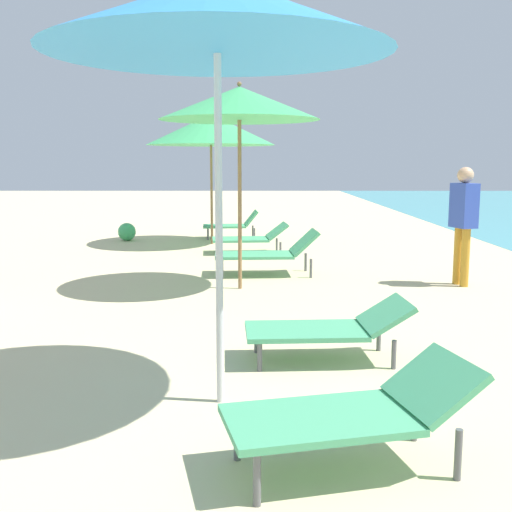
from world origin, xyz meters
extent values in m
cylinder|color=silver|center=(-0.62, 8.56, 1.16)|extent=(0.05, 0.05, 2.33)
cone|color=#338CD8|center=(-0.62, 8.56, 2.56)|extent=(2.25, 2.25, 0.47)
cube|color=#4CA572|center=(0.04, 9.45, 0.26)|extent=(1.01, 0.64, 0.04)
cube|color=#4CA572|center=(0.71, 9.49, 0.39)|extent=(0.41, 0.60, 0.25)
cylinder|color=#59595E|center=(-0.34, 9.19, 0.12)|extent=(0.04, 0.04, 0.24)
cylinder|color=#59595E|center=(-0.37, 9.67, 0.12)|extent=(0.04, 0.04, 0.24)
cylinder|color=#59595E|center=(0.73, 9.25, 0.12)|extent=(0.04, 0.04, 0.24)
cylinder|color=#59595E|center=(0.71, 9.73, 0.12)|extent=(0.04, 0.04, 0.24)
cube|color=#4CA572|center=(-0.04, 7.57, 0.30)|extent=(1.09, 0.79, 0.04)
cube|color=#4CA572|center=(0.60, 7.72, 0.44)|extent=(0.49, 0.65, 0.28)
cylinder|color=#59595E|center=(-0.37, 7.24, 0.14)|extent=(0.04, 0.04, 0.28)
cylinder|color=#59595E|center=(-0.48, 7.71, 0.14)|extent=(0.04, 0.04, 0.28)
cylinder|color=#59595E|center=(0.68, 7.49, 0.14)|extent=(0.04, 0.04, 0.28)
cylinder|color=#59595E|center=(0.57, 7.96, 0.14)|extent=(0.04, 0.04, 0.28)
cylinder|color=olive|center=(-0.58, 12.44, 1.08)|extent=(0.05, 0.05, 2.17)
cone|color=#3FB266|center=(-0.58, 12.44, 2.37)|extent=(2.04, 2.04, 0.41)
sphere|color=olive|center=(-0.58, 12.44, 2.61)|extent=(0.06, 0.06, 0.06)
cube|color=#4CA572|center=(-0.40, 13.43, 0.29)|extent=(1.16, 0.73, 0.04)
cube|color=#4CA572|center=(0.34, 13.47, 0.48)|extent=(0.42, 0.69, 0.36)
cylinder|color=#59595E|center=(-0.85, 13.12, 0.14)|extent=(0.04, 0.04, 0.27)
cylinder|color=#59595E|center=(-0.88, 13.69, 0.14)|extent=(0.04, 0.04, 0.27)
cylinder|color=#59595E|center=(0.42, 13.19, 0.14)|extent=(0.04, 0.04, 0.27)
cylinder|color=#59595E|center=(0.38, 13.76, 0.14)|extent=(0.04, 0.04, 0.27)
cylinder|color=olive|center=(-1.26, 16.92, 0.99)|extent=(0.05, 0.05, 1.97)
cone|color=#3FB266|center=(-1.26, 16.92, 2.27)|extent=(2.55, 2.55, 0.60)
sphere|color=olive|center=(-1.26, 16.92, 2.60)|extent=(0.06, 0.06, 0.06)
cube|color=#4CA572|center=(-1.05, 17.82, 0.27)|extent=(0.96, 0.70, 0.04)
cube|color=#4CA572|center=(-0.47, 17.87, 0.44)|extent=(0.32, 0.66, 0.33)
cylinder|color=#59595E|center=(-1.39, 17.53, 0.12)|extent=(0.04, 0.04, 0.25)
cylinder|color=#59595E|center=(-1.43, 18.07, 0.12)|extent=(0.04, 0.04, 0.25)
cylinder|color=#59595E|center=(-0.40, 17.60, 0.12)|extent=(0.04, 0.04, 0.25)
cylinder|color=#59595E|center=(-0.44, 18.14, 0.12)|extent=(0.04, 0.04, 0.25)
cube|color=#4CA572|center=(-0.66, 15.62, 0.25)|extent=(1.05, 0.75, 0.04)
cube|color=#4CA572|center=(0.01, 15.68, 0.40)|extent=(0.42, 0.69, 0.29)
cylinder|color=#59595E|center=(-1.03, 15.31, 0.12)|extent=(0.04, 0.04, 0.23)
cylinder|color=#59595E|center=(-1.08, 15.87, 0.12)|extent=(0.04, 0.04, 0.23)
cylinder|color=#59595E|center=(0.07, 15.40, 0.12)|extent=(0.04, 0.04, 0.23)
cylinder|color=#59595E|center=(0.02, 15.96, 0.12)|extent=(0.04, 0.04, 0.23)
cylinder|color=orange|center=(2.36, 12.74, 0.39)|extent=(0.11, 0.11, 0.78)
cylinder|color=orange|center=(2.40, 12.57, 0.39)|extent=(0.11, 0.11, 0.78)
cube|color=#334CB2|center=(2.38, 12.65, 1.07)|extent=(0.31, 0.41, 0.59)
sphere|color=#D8A87F|center=(2.38, 12.65, 1.47)|extent=(0.21, 0.21, 0.21)
sphere|color=#3FB266|center=(-3.09, 17.42, 0.19)|extent=(0.38, 0.38, 0.38)
camera|label=1|loc=(-0.37, 4.46, 1.65)|focal=43.54mm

